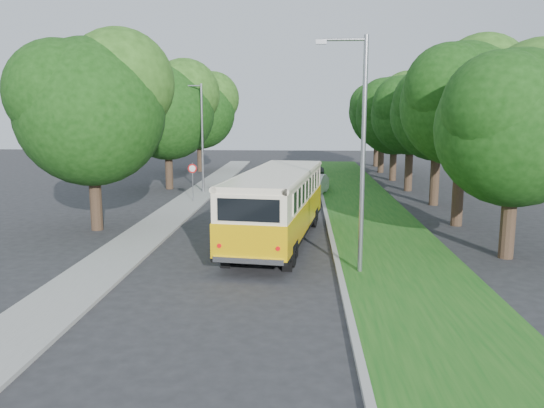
# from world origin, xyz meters

# --- Properties ---
(ground) EXTENTS (120.00, 120.00, 0.00)m
(ground) POSITION_xyz_m (0.00, 0.00, 0.00)
(ground) COLOR #262628
(ground) RESTS_ON ground
(curb) EXTENTS (0.20, 70.00, 0.15)m
(curb) POSITION_xyz_m (3.60, 5.00, 0.07)
(curb) COLOR gray
(curb) RESTS_ON ground
(grass_verge) EXTENTS (4.50, 70.00, 0.13)m
(grass_verge) POSITION_xyz_m (5.95, 5.00, 0.07)
(grass_verge) COLOR #175216
(grass_verge) RESTS_ON ground
(sidewalk) EXTENTS (2.20, 70.00, 0.12)m
(sidewalk) POSITION_xyz_m (-4.80, 5.00, 0.06)
(sidewalk) COLOR gray
(sidewalk) RESTS_ON ground
(treeline) EXTENTS (24.27, 41.91, 9.46)m
(treeline) POSITION_xyz_m (3.15, 17.99, 5.93)
(treeline) COLOR #332319
(treeline) RESTS_ON ground
(lamppost_near) EXTENTS (1.71, 0.16, 8.00)m
(lamppost_near) POSITION_xyz_m (4.21, -2.50, 4.37)
(lamppost_near) COLOR gray
(lamppost_near) RESTS_ON ground
(lamppost_far) EXTENTS (1.71, 0.16, 7.50)m
(lamppost_far) POSITION_xyz_m (-4.70, 16.00, 4.12)
(lamppost_far) COLOR gray
(lamppost_far) RESTS_ON ground
(warning_sign) EXTENTS (0.56, 0.10, 2.50)m
(warning_sign) POSITION_xyz_m (-4.50, 11.98, 1.71)
(warning_sign) COLOR gray
(warning_sign) RESTS_ON ground
(vintage_bus) EXTENTS (4.16, 10.92, 3.16)m
(vintage_bus) POSITION_xyz_m (1.23, 1.93, 1.58)
(vintage_bus) COLOR #EAB307
(vintage_bus) RESTS_ON ground
(car_silver) EXTENTS (2.45, 3.98, 1.26)m
(car_silver) POSITION_xyz_m (2.23, 12.42, 0.63)
(car_silver) COLOR #A2A3A7
(car_silver) RESTS_ON ground
(car_white) EXTENTS (2.44, 4.48, 1.40)m
(car_white) POSITION_xyz_m (3.00, 15.45, 0.70)
(car_white) COLOR white
(car_white) RESTS_ON ground
(car_blue) EXTENTS (2.22, 4.41, 1.23)m
(car_blue) POSITION_xyz_m (3.00, 19.38, 0.61)
(car_blue) COLOR navy
(car_blue) RESTS_ON ground
(car_grey) EXTENTS (3.58, 5.13, 1.30)m
(car_grey) POSITION_xyz_m (2.64, 27.49, 0.65)
(car_grey) COLOR #595D61
(car_grey) RESTS_ON ground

